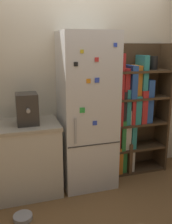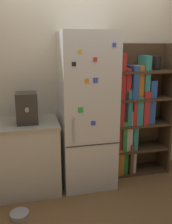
{
  "view_description": "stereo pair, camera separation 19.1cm",
  "coord_description": "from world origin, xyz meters",
  "px_view_note": "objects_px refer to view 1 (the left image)",
  "views": [
    {
      "loc": [
        -0.9,
        -2.72,
        1.76
      ],
      "look_at": [
        -0.02,
        0.15,
        0.97
      ],
      "focal_mm": 40.0,
      "sensor_mm": 36.0,
      "label": 1
    },
    {
      "loc": [
        -0.72,
        -2.77,
        1.76
      ],
      "look_at": [
        -0.02,
        0.15,
        0.97
      ],
      "focal_mm": 40.0,
      "sensor_mm": 36.0,
      "label": 2
    }
  ],
  "objects_px": {
    "refrigerator": "(87,112)",
    "espresso_machine": "(27,109)",
    "pet_bowl": "(23,217)",
    "bookshelf": "(132,112)"
  },
  "relations": [
    {
      "from": "bookshelf",
      "to": "pet_bowl",
      "type": "height_order",
      "value": "bookshelf"
    },
    {
      "from": "refrigerator",
      "to": "pet_bowl",
      "type": "relative_size",
      "value": 9.57
    },
    {
      "from": "refrigerator",
      "to": "espresso_machine",
      "type": "height_order",
      "value": "refrigerator"
    },
    {
      "from": "bookshelf",
      "to": "espresso_machine",
      "type": "height_order",
      "value": "bookshelf"
    },
    {
      "from": "espresso_machine",
      "to": "bookshelf",
      "type": "bearing_deg",
      "value": 6.74
    },
    {
      "from": "pet_bowl",
      "to": "espresso_machine",
      "type": "bearing_deg",
      "value": 74.26
    },
    {
      "from": "refrigerator",
      "to": "bookshelf",
      "type": "bearing_deg",
      "value": 11.29
    },
    {
      "from": "bookshelf",
      "to": "pet_bowl",
      "type": "relative_size",
      "value": 8.91
    },
    {
      "from": "refrigerator",
      "to": "espresso_machine",
      "type": "distance_m",
      "value": 0.74
    },
    {
      "from": "espresso_machine",
      "to": "pet_bowl",
      "type": "xyz_separation_m",
      "value": [
        -0.14,
        -0.51,
        -1.04
      ]
    }
  ]
}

